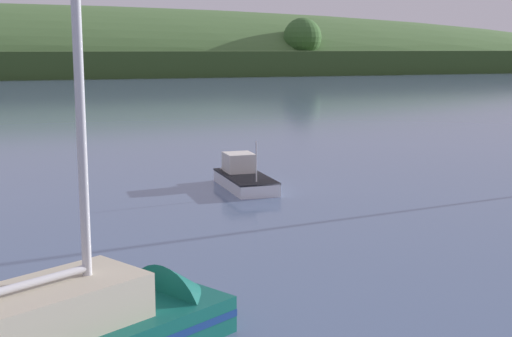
# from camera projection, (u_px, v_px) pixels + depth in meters

# --- Properties ---
(fishing_boat_moored) EXTENTS (2.45, 5.23, 3.10)m
(fishing_boat_moored) POSITION_uv_depth(u_px,v_px,m) (242.00, 179.00, 33.35)
(fishing_boat_moored) COLOR white
(fishing_boat_moored) RESTS_ON ground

